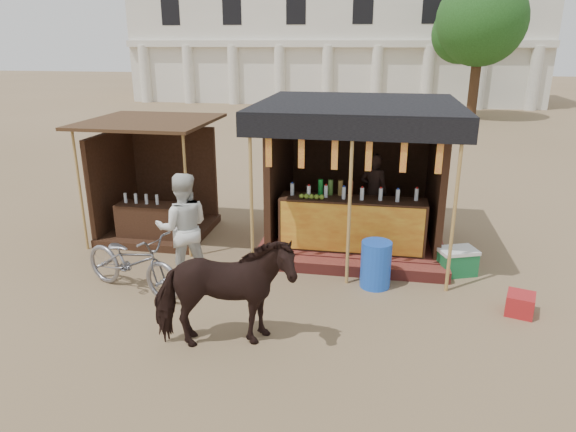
{
  "coord_description": "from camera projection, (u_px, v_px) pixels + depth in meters",
  "views": [
    {
      "loc": [
        1.41,
        -6.23,
        3.81
      ],
      "look_at": [
        0.0,
        1.6,
        1.1
      ],
      "focal_mm": 32.0,
      "sensor_mm": 36.0,
      "label": 1
    }
  ],
  "objects": [
    {
      "name": "blue_barrel",
      "position": [
        376.0,
        264.0,
        8.31
      ],
      "size": [
        0.5,
        0.5,
        0.78
      ],
      "primitive_type": "cylinder",
      "rotation": [
        0.0,
        0.0,
        -0.03
      ],
      "color": "blue",
      "rests_on": "ground"
    },
    {
      "name": "red_crate",
      "position": [
        520.0,
        304.0,
        7.53
      ],
      "size": [
        0.48,
        0.49,
        0.31
      ],
      "primitive_type": "cube",
      "rotation": [
        0.0,
        0.0,
        -0.29
      ],
      "color": "maroon",
      "rests_on": "ground"
    },
    {
      "name": "cow",
      "position": [
        223.0,
        294.0,
        6.53
      ],
      "size": [
        1.97,
        1.32,
        1.53
      ],
      "primitive_type": "imported",
      "rotation": [
        0.0,
        0.0,
        1.87
      ],
      "color": "black",
      "rests_on": "ground"
    },
    {
      "name": "cooler",
      "position": [
        456.0,
        261.0,
        8.81
      ],
      "size": [
        0.75,
        0.64,
        0.46
      ],
      "color": "#186E39",
      "rests_on": "ground"
    },
    {
      "name": "motorbike",
      "position": [
        132.0,
        262.0,
        8.1
      ],
      "size": [
        2.07,
        1.31,
        1.03
      ],
      "primitive_type": "imported",
      "rotation": [
        0.0,
        0.0,
        1.22
      ],
      "color": "gray",
      "rests_on": "ground"
    },
    {
      "name": "background_building",
      "position": [
        334.0,
        39.0,
        34.22
      ],
      "size": [
        26.0,
        7.45,
        8.18
      ],
      "color": "silver",
      "rests_on": "ground"
    },
    {
      "name": "bystander",
      "position": [
        183.0,
        228.0,
        8.4
      ],
      "size": [
        1.08,
        0.96,
        1.84
      ],
      "primitive_type": "imported",
      "rotation": [
        0.0,
        0.0,
        3.5
      ],
      "color": "silver",
      "rests_on": "ground"
    },
    {
      "name": "ground",
      "position": [
        268.0,
        325.0,
        7.27
      ],
      "size": [
        120.0,
        120.0,
        0.0
      ],
      "primitive_type": "plane",
      "color": "#846B4C",
      "rests_on": "ground"
    },
    {
      "name": "main_stall",
      "position": [
        356.0,
        194.0,
        9.9
      ],
      "size": [
        3.6,
        3.61,
        2.78
      ],
      "color": "maroon",
      "rests_on": "ground"
    },
    {
      "name": "tree",
      "position": [
        476.0,
        24.0,
        25.43
      ],
      "size": [
        4.5,
        4.4,
        7.0
      ],
      "color": "#382314",
      "rests_on": "ground"
    },
    {
      "name": "secondary_stall",
      "position": [
        151.0,
        193.0,
        10.54
      ],
      "size": [
        2.4,
        2.4,
        2.38
      ],
      "color": "#3B2115",
      "rests_on": "ground"
    }
  ]
}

